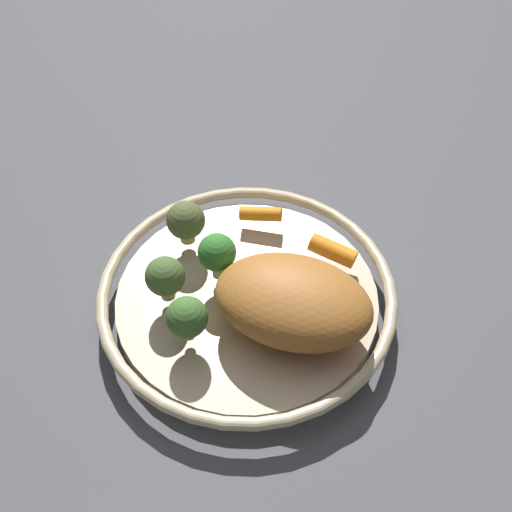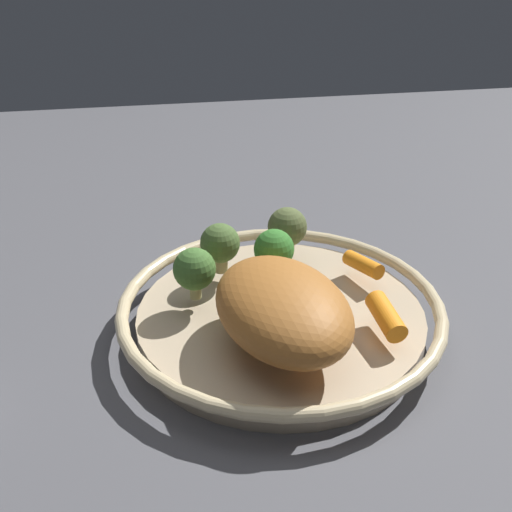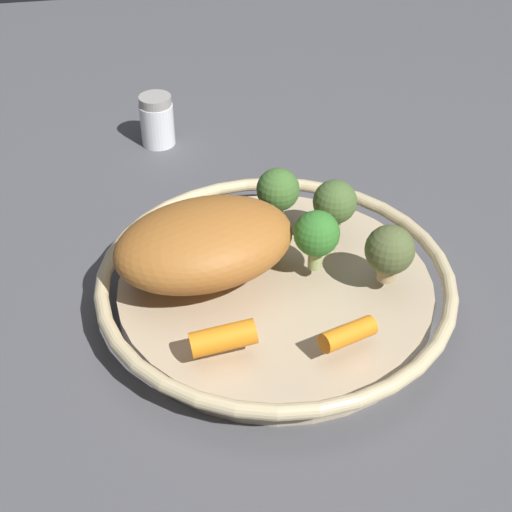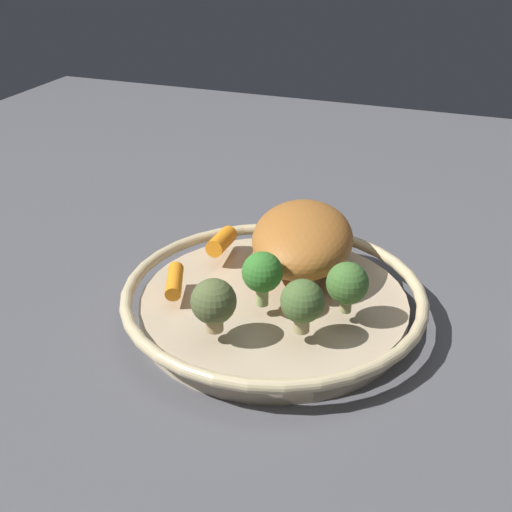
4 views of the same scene
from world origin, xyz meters
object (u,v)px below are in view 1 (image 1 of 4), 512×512
(broccoli_floret_small, at_px, (218,252))
(baby_carrot_center, at_px, (261,214))
(roast_chicken_piece, at_px, (293,301))
(broccoli_floret_edge, at_px, (187,318))
(broccoli_floret_large, at_px, (165,277))
(serving_bowl, at_px, (247,298))
(baby_carrot_near_rim, at_px, (333,251))
(broccoli_floret_mid, at_px, (186,221))

(broccoli_floret_small, bearing_deg, baby_carrot_center, 1.50)
(roast_chicken_piece, relative_size, broccoli_floret_small, 2.78)
(broccoli_floret_edge, distance_m, broccoli_floret_small, 0.09)
(baby_carrot_center, height_order, broccoli_floret_large, broccoli_floret_large)
(serving_bowl, distance_m, broccoli_floret_edge, 0.10)
(baby_carrot_near_rim, distance_m, broccoli_floret_small, 0.14)
(roast_chicken_piece, height_order, baby_carrot_near_rim, roast_chicken_piece)
(broccoli_floret_edge, distance_m, broccoli_floret_large, 0.06)
(broccoli_floret_edge, relative_size, broccoli_floret_mid, 1.00)
(broccoli_floret_edge, relative_size, broccoli_floret_small, 0.92)
(serving_bowl, distance_m, baby_carrot_center, 0.11)
(serving_bowl, height_order, baby_carrot_center, baby_carrot_center)
(broccoli_floret_large, bearing_deg, serving_bowl, -52.63)
(baby_carrot_center, bearing_deg, broccoli_floret_small, -178.50)
(baby_carrot_center, bearing_deg, serving_bowl, -158.44)
(roast_chicken_piece, height_order, baby_carrot_center, roast_chicken_piece)
(broccoli_floret_small, relative_size, broccoli_floret_mid, 1.08)
(baby_carrot_near_rim, bearing_deg, roast_chicken_piece, -179.33)
(broccoli_floret_edge, height_order, broccoli_floret_mid, same)
(roast_chicken_piece, distance_m, baby_carrot_center, 0.16)
(broccoli_floret_edge, bearing_deg, baby_carrot_near_rim, -25.22)
(broccoli_floret_mid, bearing_deg, roast_chicken_piece, -104.10)
(roast_chicken_piece, bearing_deg, baby_carrot_near_rim, 0.67)
(serving_bowl, height_order, broccoli_floret_large, broccoli_floret_large)
(broccoli_floret_edge, bearing_deg, roast_chicken_piece, -48.86)
(roast_chicken_piece, bearing_deg, serving_bowl, 78.85)
(baby_carrot_center, bearing_deg, broccoli_floret_mid, 141.56)
(baby_carrot_center, distance_m, broccoli_floret_mid, 0.10)
(roast_chicken_piece, xyz_separation_m, broccoli_floret_edge, (-0.07, 0.08, 0.00))
(serving_bowl, bearing_deg, baby_carrot_near_rim, -35.11)
(broccoli_floret_small, distance_m, broccoli_floret_large, 0.06)
(serving_bowl, distance_m, baby_carrot_near_rim, 0.11)
(roast_chicken_piece, relative_size, broccoli_floret_mid, 3.01)
(serving_bowl, xyz_separation_m, roast_chicken_piece, (-0.01, -0.06, 0.05))
(serving_bowl, relative_size, baby_carrot_near_rim, 6.19)
(roast_chicken_piece, xyz_separation_m, broccoli_floret_small, (0.01, 0.10, 0.01))
(baby_carrot_center, relative_size, broccoli_floret_large, 0.90)
(broccoli_floret_small, bearing_deg, broccoli_floret_edge, -168.42)
(serving_bowl, relative_size, broccoli_floret_small, 5.59)
(serving_bowl, height_order, broccoli_floret_mid, broccoli_floret_mid)
(serving_bowl, bearing_deg, broccoli_floret_mid, 74.03)
(serving_bowl, relative_size, broccoli_floret_edge, 6.07)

